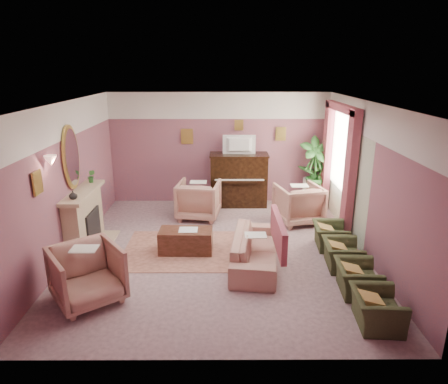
{
  "coord_description": "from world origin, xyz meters",
  "views": [
    {
      "loc": [
        0.09,
        -7.0,
        3.4
      ],
      "look_at": [
        0.12,
        0.4,
        1.06
      ],
      "focal_mm": 32.0,
      "sensor_mm": 36.0,
      "label": 1
    }
  ],
  "objects_px": {
    "floral_armchair_front": "(87,272)",
    "side_table": "(313,192)",
    "television": "(239,143)",
    "olive_chair_a": "(377,304)",
    "olive_chair_d": "(330,232)",
    "olive_chair_b": "(357,274)",
    "floral_armchair_right": "(299,202)",
    "coffee_table": "(186,241)",
    "olive_chair_c": "(342,251)",
    "sofa": "(255,244)",
    "floral_armchair_left": "(199,198)",
    "piano": "(239,180)"
  },
  "relations": [
    {
      "from": "floral_armchair_front",
      "to": "side_table",
      "type": "height_order",
      "value": "floral_armchair_front"
    },
    {
      "from": "television",
      "to": "floral_armchair_front",
      "type": "bearing_deg",
      "value": -119.28
    },
    {
      "from": "floral_armchair_front",
      "to": "side_table",
      "type": "distance_m",
      "value": 6.12
    },
    {
      "from": "olive_chair_a",
      "to": "olive_chair_d",
      "type": "bearing_deg",
      "value": 90.0
    },
    {
      "from": "floral_armchair_front",
      "to": "olive_chair_b",
      "type": "height_order",
      "value": "floral_armchair_front"
    },
    {
      "from": "floral_armchair_front",
      "to": "olive_chair_a",
      "type": "distance_m",
      "value": 4.16
    },
    {
      "from": "floral_armchair_right",
      "to": "olive_chair_d",
      "type": "distance_m",
      "value": 1.41
    },
    {
      "from": "olive_chair_d",
      "to": "olive_chair_a",
      "type": "bearing_deg",
      "value": -90.0
    },
    {
      "from": "floral_armchair_right",
      "to": "floral_armchair_front",
      "type": "height_order",
      "value": "same"
    },
    {
      "from": "coffee_table",
      "to": "olive_chair_c",
      "type": "distance_m",
      "value": 2.86
    },
    {
      "from": "olive_chair_b",
      "to": "side_table",
      "type": "height_order",
      "value": "side_table"
    },
    {
      "from": "sofa",
      "to": "floral_armchair_right",
      "type": "height_order",
      "value": "floral_armchair_right"
    },
    {
      "from": "sofa",
      "to": "floral_armchair_front",
      "type": "xyz_separation_m",
      "value": [
        -2.6,
        -1.17,
        0.09
      ]
    },
    {
      "from": "coffee_table",
      "to": "floral_armchair_right",
      "type": "relative_size",
      "value": 1.03
    },
    {
      "from": "olive_chair_b",
      "to": "olive_chair_d",
      "type": "xyz_separation_m",
      "value": [
        0.0,
        1.64,
        0.0
      ]
    },
    {
      "from": "sofa",
      "to": "floral_armchair_left",
      "type": "height_order",
      "value": "floral_armchair_left"
    },
    {
      "from": "floral_armchair_right",
      "to": "coffee_table",
      "type": "bearing_deg",
      "value": -147.45
    },
    {
      "from": "olive_chair_a",
      "to": "olive_chair_c",
      "type": "bearing_deg",
      "value": 90.0
    },
    {
      "from": "floral_armchair_left",
      "to": "floral_armchair_right",
      "type": "distance_m",
      "value": 2.29
    },
    {
      "from": "olive_chair_c",
      "to": "television",
      "type": "bearing_deg",
      "value": 117.11
    },
    {
      "from": "floral_armchair_left",
      "to": "olive_chair_b",
      "type": "distance_m",
      "value": 4.22
    },
    {
      "from": "coffee_table",
      "to": "olive_chair_d",
      "type": "xyz_separation_m",
      "value": [
        2.79,
        0.2,
        0.09
      ]
    },
    {
      "from": "olive_chair_a",
      "to": "olive_chair_b",
      "type": "distance_m",
      "value": 0.82
    },
    {
      "from": "piano",
      "to": "olive_chair_d",
      "type": "bearing_deg",
      "value": -56.24
    },
    {
      "from": "sofa",
      "to": "olive_chair_d",
      "type": "xyz_separation_m",
      "value": [
        1.51,
        0.69,
        -0.08
      ]
    },
    {
      "from": "olive_chair_c",
      "to": "sofa",
      "type": "bearing_deg",
      "value": 174.95
    },
    {
      "from": "coffee_table",
      "to": "olive_chair_d",
      "type": "distance_m",
      "value": 2.8
    },
    {
      "from": "piano",
      "to": "olive_chair_c",
      "type": "distance_m",
      "value": 3.76
    },
    {
      "from": "floral_armchair_front",
      "to": "floral_armchair_left",
      "type": "bearing_deg",
      "value": 67.32
    },
    {
      "from": "olive_chair_c",
      "to": "olive_chair_d",
      "type": "xyz_separation_m",
      "value": [
        0.0,
        0.82,
        0.0
      ]
    },
    {
      "from": "piano",
      "to": "olive_chair_a",
      "type": "relative_size",
      "value": 1.91
    },
    {
      "from": "floral_armchair_left",
      "to": "floral_armchair_right",
      "type": "xyz_separation_m",
      "value": [
        2.27,
        -0.3,
        0.0
      ]
    },
    {
      "from": "olive_chair_c",
      "to": "olive_chair_a",
      "type": "bearing_deg",
      "value": -90.0
    },
    {
      "from": "sofa",
      "to": "olive_chair_a",
      "type": "height_order",
      "value": "sofa"
    },
    {
      "from": "side_table",
      "to": "sofa",
      "type": "bearing_deg",
      "value": -118.35
    },
    {
      "from": "coffee_table",
      "to": "olive_chair_c",
      "type": "bearing_deg",
      "value": -12.55
    },
    {
      "from": "television",
      "to": "floral_armchair_front",
      "type": "relative_size",
      "value": 0.83
    },
    {
      "from": "floral_armchair_front",
      "to": "side_table",
      "type": "relative_size",
      "value": 1.38
    },
    {
      "from": "olive_chair_a",
      "to": "floral_armchair_right",
      "type": "bearing_deg",
      "value": 95.7
    },
    {
      "from": "coffee_table",
      "to": "floral_armchair_right",
      "type": "xyz_separation_m",
      "value": [
        2.41,
        1.54,
        0.26
      ]
    },
    {
      "from": "coffee_table",
      "to": "olive_chair_a",
      "type": "relative_size",
      "value": 1.36
    },
    {
      "from": "sofa",
      "to": "olive_chair_d",
      "type": "distance_m",
      "value": 1.66
    },
    {
      "from": "floral_armchair_left",
      "to": "olive_chair_c",
      "type": "bearing_deg",
      "value": -42.87
    },
    {
      "from": "olive_chair_d",
      "to": "side_table",
      "type": "xyz_separation_m",
      "value": [
        0.2,
        2.48,
        0.03
      ]
    },
    {
      "from": "floral_armchair_front",
      "to": "olive_chair_a",
      "type": "height_order",
      "value": "floral_armchair_front"
    },
    {
      "from": "floral_armchair_front",
      "to": "olive_chair_a",
      "type": "relative_size",
      "value": 1.32
    },
    {
      "from": "piano",
      "to": "floral_armchair_left",
      "type": "height_order",
      "value": "piano"
    },
    {
      "from": "olive_chair_b",
      "to": "olive_chair_d",
      "type": "bearing_deg",
      "value": 90.0
    },
    {
      "from": "floral_armchair_right",
      "to": "side_table",
      "type": "height_order",
      "value": "floral_armchair_right"
    },
    {
      "from": "floral_armchair_right",
      "to": "olive_chair_d",
      "type": "bearing_deg",
      "value": -74.2
    }
  ]
}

